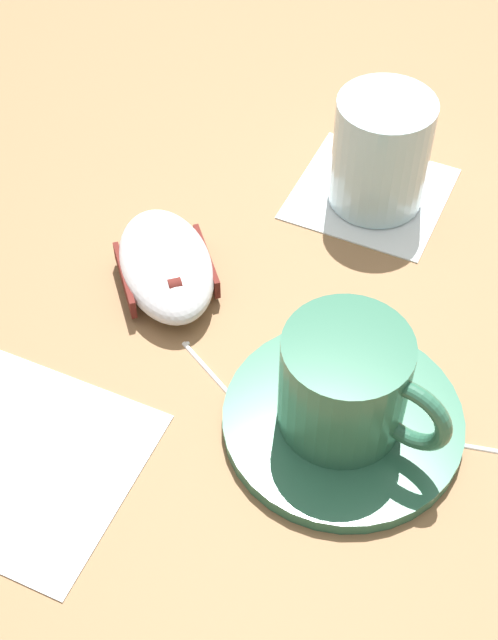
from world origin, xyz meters
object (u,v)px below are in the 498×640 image
at_px(coffee_cup, 348,384).
at_px(computer_mouse, 166,265).
at_px(saucer, 343,420).
at_px(drinking_glass, 381,152).

height_order(coffee_cup, computer_mouse, coffee_cup).
bearing_deg(coffee_cup, saucer, 173.17).
bearing_deg(saucer, computer_mouse, -131.56).
xyz_separation_m(computer_mouse, drinking_glass, (-0.10, 0.15, 0.03)).
height_order(computer_mouse, drinking_glass, drinking_glass).
relative_size(computer_mouse, drinking_glass, 1.43).
relative_size(coffee_cup, computer_mouse, 0.80).
distance_m(coffee_cup, drinking_glass, 0.21).
bearing_deg(drinking_glass, saucer, -5.93).
xyz_separation_m(coffee_cup, drinking_glass, (-0.21, 0.02, 0.00)).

